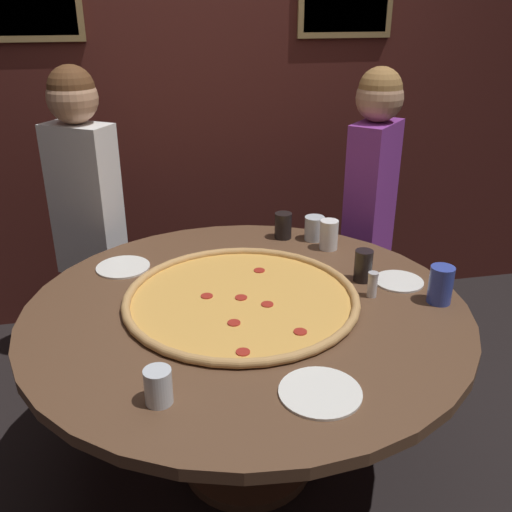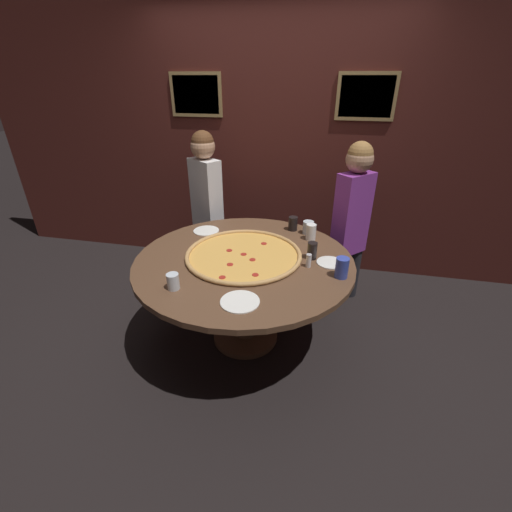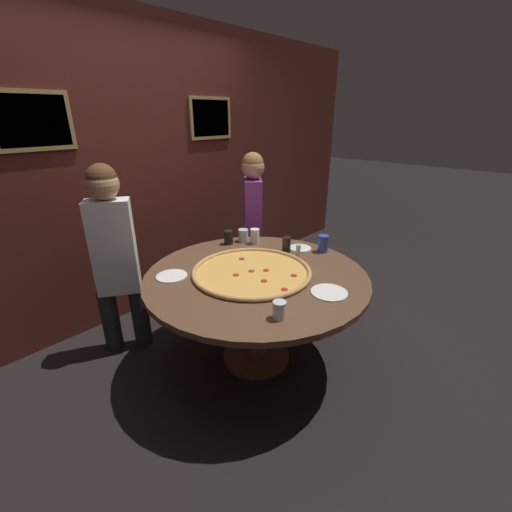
{
  "view_description": "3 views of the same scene",
  "coord_description": "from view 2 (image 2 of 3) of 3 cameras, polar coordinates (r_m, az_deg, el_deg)",
  "views": [
    {
      "loc": [
        -0.33,
        -1.76,
        1.74
      ],
      "look_at": [
        0.05,
        0.08,
        0.89
      ],
      "focal_mm": 40.0,
      "sensor_mm": 36.0,
      "label": 1
    },
    {
      "loc": [
        0.54,
        -2.12,
        1.92
      ],
      "look_at": [
        0.1,
        -0.05,
        0.8
      ],
      "focal_mm": 24.0,
      "sensor_mm": 36.0,
      "label": 2
    },
    {
      "loc": [
        -1.62,
        -1.49,
        1.8
      ],
      "look_at": [
        -0.03,
        -0.03,
        0.89
      ],
      "focal_mm": 24.0,
      "sensor_mm": 36.0,
      "label": 3
    }
  ],
  "objects": [
    {
      "name": "drink_cup_front_edge",
      "position": [
        2.18,
        -13.66,
        -4.15
      ],
      "size": [
        0.08,
        0.08,
        0.1
      ],
      "primitive_type": "cylinder",
      "color": "silver",
      "rests_on": "dining_table"
    },
    {
      "name": "ground_plane",
      "position": [
        2.91,
        -1.75,
        -13.32
      ],
      "size": [
        24.0,
        24.0,
        0.0
      ],
      "primitive_type": "plane",
      "color": "black"
    },
    {
      "name": "drink_cup_centre_back",
      "position": [
        2.89,
        8.69,
        4.71
      ],
      "size": [
        0.09,
        0.09,
        0.11
      ],
      "primitive_type": "cylinder",
      "color": "silver",
      "rests_on": "dining_table"
    },
    {
      "name": "white_plate_left_side",
      "position": [
        2.95,
        -8.3,
        4.19
      ],
      "size": [
        0.22,
        0.22,
        0.01
      ],
      "primitive_type": "cylinder",
      "color": "white",
      "rests_on": "dining_table"
    },
    {
      "name": "diner_centre_back",
      "position": [
        3.4,
        -8.24,
        9.21
      ],
      "size": [
        0.38,
        0.32,
        1.49
      ],
      "rotation": [
        0.0,
        0.0,
        2.55
      ],
      "color": "#232328",
      "rests_on": "ground_plane"
    },
    {
      "name": "drink_cup_beside_pizza",
      "position": [
        2.29,
        14.12,
        -1.9
      ],
      "size": [
        0.09,
        0.09,
        0.14
      ],
      "primitive_type": "cylinder",
      "color": "#384CB7",
      "rests_on": "dining_table"
    },
    {
      "name": "drink_cup_near_right",
      "position": [
        2.49,
        9.34,
        0.89
      ],
      "size": [
        0.07,
        0.07,
        0.13
      ],
      "primitive_type": "cylinder",
      "color": "black",
      "rests_on": "dining_table"
    },
    {
      "name": "dining_table",
      "position": [
        2.55,
        -1.94,
        -2.95
      ],
      "size": [
        1.59,
        1.59,
        0.74
      ],
      "color": "brown",
      "rests_on": "ground_plane"
    },
    {
      "name": "drink_cup_far_right",
      "position": [
        2.78,
        9.15,
        3.96
      ],
      "size": [
        0.08,
        0.08,
        0.13
      ],
      "primitive_type": "cylinder",
      "color": "white",
      "rests_on": "dining_table"
    },
    {
      "name": "diner_far_left",
      "position": [
        3.08,
        15.63,
        6.19
      ],
      "size": [
        0.35,
        0.36,
        1.47
      ],
      "rotation": [
        0.0,
        0.0,
        -2.34
      ],
      "color": "#232328",
      "rests_on": "ground_plane"
    },
    {
      "name": "white_plate_far_back",
      "position": [
        2.48,
        12.23,
        -1.08
      ],
      "size": [
        0.19,
        0.19,
        0.01
      ],
      "primitive_type": "cylinder",
      "color": "white",
      "rests_on": "dining_table"
    },
    {
      "name": "white_plate_right_side",
      "position": [
        2.02,
        -2.69,
        -7.61
      ],
      "size": [
        0.23,
        0.23,
        0.01
      ],
      "primitive_type": "cylinder",
      "color": "white",
      "rests_on": "dining_table"
    },
    {
      "name": "back_wall",
      "position": [
        3.61,
        3.44,
        18.08
      ],
      "size": [
        6.4,
        0.08,
        2.6
      ],
      "color": "#4C1E19",
      "rests_on": "ground_plane"
    },
    {
      "name": "drink_cup_far_left",
      "position": [
        2.94,
        6.17,
        5.4
      ],
      "size": [
        0.08,
        0.08,
        0.12
      ],
      "primitive_type": "cylinder",
      "color": "black",
      "rests_on": "dining_table"
    },
    {
      "name": "condiment_shaker",
      "position": [
        2.38,
        8.76,
        -0.76
      ],
      "size": [
        0.04,
        0.04,
        0.1
      ],
      "color": "silver",
      "rests_on": "dining_table"
    },
    {
      "name": "giant_pizza",
      "position": [
        2.51,
        -2.08,
        0.26
      ],
      "size": [
        0.86,
        0.86,
        0.03
      ],
      "color": "#E5A84C",
      "rests_on": "dining_table"
    }
  ]
}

